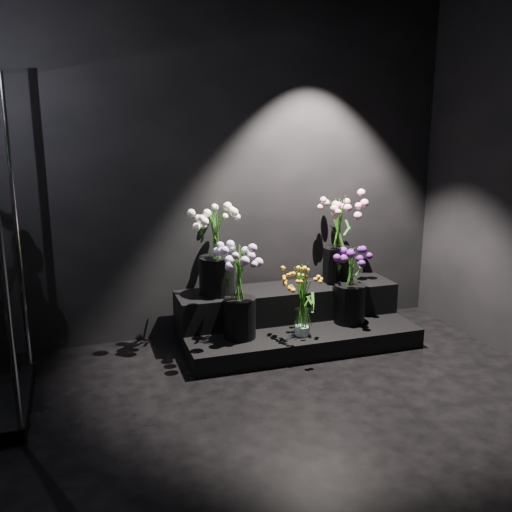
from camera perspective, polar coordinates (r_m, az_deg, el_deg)
name	(u,v)px	position (r m, az deg, el deg)	size (l,w,h in m)	color
floor	(306,462)	(3.21, 5.04, -19.82)	(4.00, 4.00, 0.00)	black
wall_back	(212,165)	(4.60, -4.42, 9.05)	(4.00, 4.00, 0.00)	black
display_riser	(292,319)	(4.68, 3.62, -6.31)	(1.84, 0.82, 0.41)	black
bouquet_orange_bells	(303,299)	(4.31, 4.70, -4.35)	(0.26, 0.26, 0.55)	white
bouquet_lilac	(239,286)	(4.22, -1.66, -2.97)	(0.43, 0.43, 0.72)	black
bouquet_purple	(350,281)	(4.61, 9.43, -2.49)	(0.40, 0.40, 0.62)	black
bouquet_cream_roses	(216,245)	(4.43, -4.00, 1.11)	(0.44, 0.44, 0.70)	black
bouquet_pink_roses	(338,234)	(4.82, 8.21, 2.19)	(0.41, 0.41, 0.73)	black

